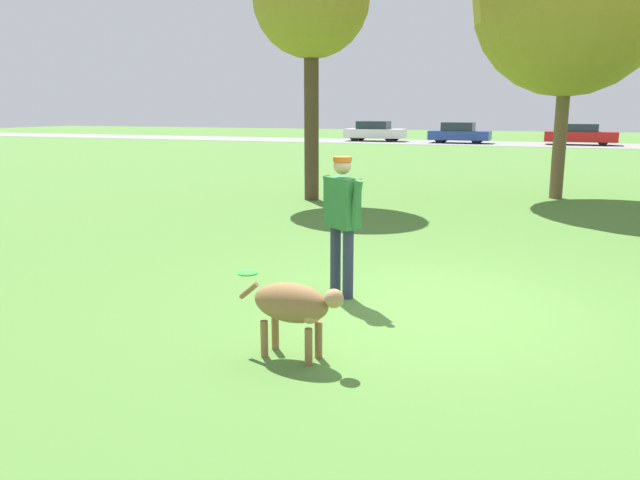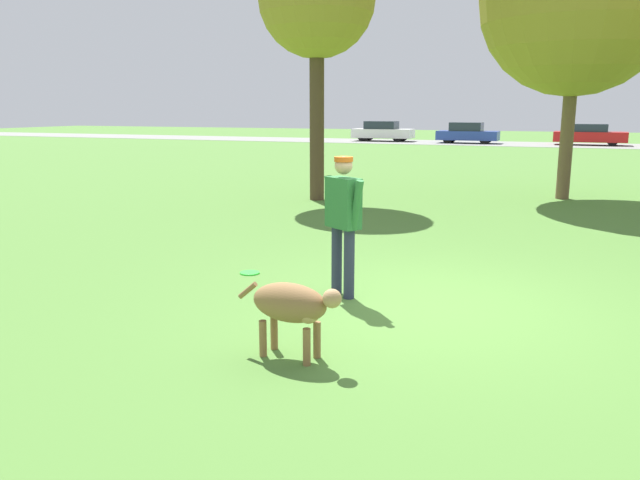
{
  "view_description": "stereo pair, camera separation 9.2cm",
  "coord_description": "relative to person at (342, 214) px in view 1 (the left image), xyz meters",
  "views": [
    {
      "loc": [
        1.4,
        -6.92,
        2.25
      ],
      "look_at": [
        -0.87,
        -0.96,
        0.9
      ],
      "focal_mm": 35.0,
      "sensor_mm": 36.0,
      "label": 1
    },
    {
      "loc": [
        1.48,
        -6.88,
        2.25
      ],
      "look_at": [
        -0.87,
        -0.96,
        0.9
      ],
      "focal_mm": 35.0,
      "sensor_mm": 36.0,
      "label": 2
    }
  ],
  "objects": [
    {
      "name": "parked_car_white",
      "position": [
        -9.8,
        35.81,
        -0.33
      ],
      "size": [
        4.18,
        1.9,
        1.39
      ],
      "rotation": [
        0.0,
        0.0,
        0.02
      ],
      "color": "white",
      "rests_on": "ground_plane"
    },
    {
      "name": "tree_near_left",
      "position": [
        -3.37,
        7.52,
        3.73
      ],
      "size": [
        2.79,
        2.79,
        6.2
      ],
      "color": "#4C3826",
      "rests_on": "ground_plane"
    },
    {
      "name": "far_road_strip",
      "position": [
        0.97,
        35.45,
        -1.01
      ],
      "size": [
        120.0,
        6.0,
        0.01
      ],
      "color": "gray",
      "rests_on": "ground_plane"
    },
    {
      "name": "parked_car_blue",
      "position": [
        -3.86,
        35.28,
        -0.36
      ],
      "size": [
        3.97,
        1.73,
        1.36
      ],
      "rotation": [
        0.0,
        0.0,
        -0.02
      ],
      "color": "#284293",
      "rests_on": "ground_plane"
    },
    {
      "name": "parked_car_red",
      "position": [
        3.57,
        35.84,
        -0.37
      ],
      "size": [
        4.3,
        1.84,
        1.31
      ],
      "rotation": [
        0.0,
        0.0,
        -0.03
      ],
      "color": "red",
      "rests_on": "ground_plane"
    },
    {
      "name": "dog",
      "position": [
        0.23,
        -1.99,
        -0.51
      ],
      "size": [
        1.08,
        0.43,
        0.71
      ],
      "rotation": [
        0.0,
        0.0,
        6.18
      ],
      "color": "olive",
      "rests_on": "ground_plane"
    },
    {
      "name": "person",
      "position": [
        0.0,
        0.0,
        0.0
      ],
      "size": [
        0.65,
        0.48,
        1.7
      ],
      "rotation": [
        0.0,
        0.0,
        -0.59
      ],
      "color": "#2D334C",
      "rests_on": "ground_plane"
    },
    {
      "name": "ground_plane",
      "position": [
        0.97,
        -0.03,
        -1.01
      ],
      "size": [
        120.0,
        120.0,
        0.0
      ],
      "primitive_type": "plane",
      "color": "#4C7A33"
    },
    {
      "name": "frisbee",
      "position": [
        -1.55,
        0.51,
        -1.0
      ],
      "size": [
        0.28,
        0.28,
        0.02
      ],
      "color": "#33D838",
      "rests_on": "ground_plane"
    }
  ]
}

